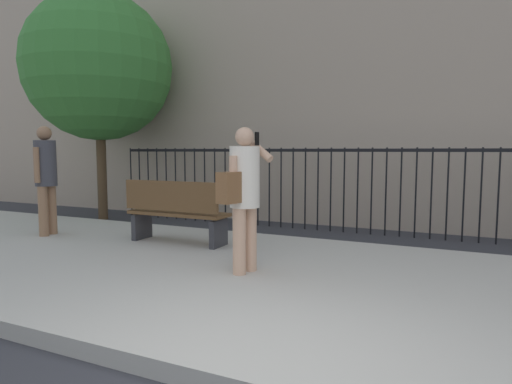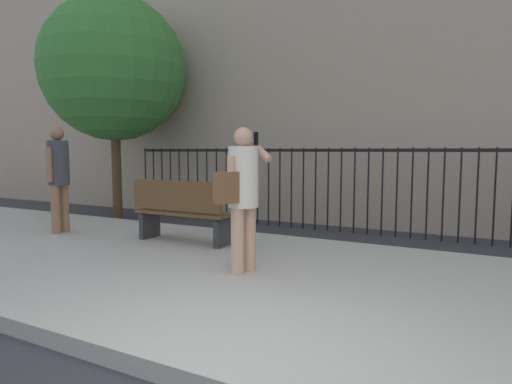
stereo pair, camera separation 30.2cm
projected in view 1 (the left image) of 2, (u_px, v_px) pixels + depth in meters
The scene contains 6 objects.
sidewalk at pixel (340, 290), 4.65m from camera, with size 28.00×4.40×0.15m, color #B2ADA3.
iron_fence at pixel (394, 180), 7.89m from camera, with size 12.03×0.04×1.60m.
pedestrian_on_phone at pixel (243, 189), 4.96m from camera, with size 0.49×0.70×1.66m.
pedestrian_walking at pixel (46, 173), 7.22m from camera, with size 0.40×0.48×1.79m.
street_bench at pixel (175, 211), 6.59m from camera, with size 1.60×0.45×0.95m.
street_tree_near at pixel (98, 67), 9.62m from camera, with size 3.19×3.19×4.95m.
Camera 1 is at (1.13, -2.28, 1.54)m, focal length 30.97 mm.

